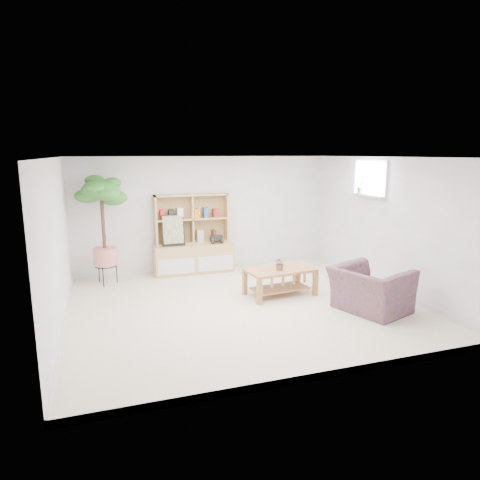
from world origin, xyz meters
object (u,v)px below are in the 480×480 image
object	(u,v)px
coffee_table	(280,282)
armchair	(371,287)
storage_unit	(193,234)
floor_tree	(104,231)

from	to	relation	value
coffee_table	armchair	world-z (taller)	armchair
coffee_table	storage_unit	bearing A→B (deg)	113.98
coffee_table	floor_tree	distance (m)	3.42
armchair	coffee_table	bearing A→B (deg)	22.73
storage_unit	coffee_table	size ratio (longest dim) A/B	1.39
storage_unit	floor_tree	xyz separation A→B (m)	(-1.76, -0.29, 0.22)
coffee_table	armchair	xyz separation A→B (m)	(1.04, -1.16, 0.16)
storage_unit	armchair	world-z (taller)	storage_unit
storage_unit	armchair	distance (m)	3.80
floor_tree	armchair	bearing A→B (deg)	-35.52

